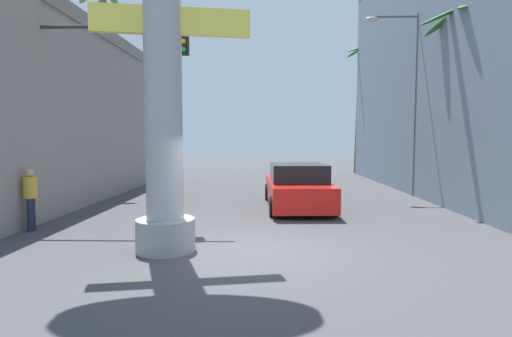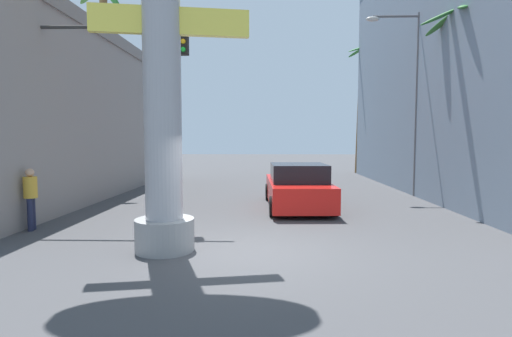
{
  "view_description": "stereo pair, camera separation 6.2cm",
  "coord_description": "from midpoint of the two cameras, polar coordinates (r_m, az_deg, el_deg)",
  "views": [
    {
      "loc": [
        0.35,
        -8.4,
        2.42
      ],
      "look_at": [
        0.0,
        4.52,
        1.46
      ],
      "focal_mm": 28.0,
      "sensor_mm": 36.0,
      "label": 1
    },
    {
      "loc": [
        0.41,
        -8.4,
        2.42
      ],
      "look_at": [
        0.0,
        4.52,
        1.46
      ],
      "focal_mm": 28.0,
      "sensor_mm": 36.0,
      "label": 2
    }
  ],
  "objects": [
    {
      "name": "ground_plane",
      "position": [
        18.56,
        0.63,
        -3.23
      ],
      "size": [
        89.03,
        89.03,
        0.0
      ],
      "primitive_type": "plane",
      "color": "#424244"
    },
    {
      "name": "building_left",
      "position": [
        19.19,
        -32.09,
        6.65
      ],
      "size": [
        8.53,
        16.7,
        6.85
      ],
      "color": "gray",
      "rests_on": "ground"
    },
    {
      "name": "building_right",
      "position": [
        20.95,
        30.96,
        14.22
      ],
      "size": [
        7.53,
        20.32,
        12.5
      ],
      "color": "slate",
      "rests_on": "ground"
    },
    {
      "name": "neon_sign_pole",
      "position": [
        8.99,
        -13.13,
        18.58
      ],
      "size": [
        3.64,
        1.27,
        10.02
      ],
      "color": "#9E9EA3",
      "rests_on": "ground"
    },
    {
      "name": "street_lamp",
      "position": [
        18.11,
        21.22,
        10.69
      ],
      "size": [
        2.28,
        0.28,
        7.6
      ],
      "color": "#59595E",
      "rests_on": "ground"
    },
    {
      "name": "traffic_light_mast",
      "position": [
        12.66,
        -23.16,
        11.35
      ],
      "size": [
        5.5,
        0.32,
        5.69
      ],
      "color": "#333333",
      "rests_on": "ground"
    },
    {
      "name": "car_lead",
      "position": [
        14.12,
        6.08,
        -2.75
      ],
      "size": [
        2.29,
        5.01,
        1.56
      ],
      "color": "black",
      "rests_on": "ground"
    },
    {
      "name": "palm_tree_far_right",
      "position": [
        29.17,
        14.86,
        9.67
      ],
      "size": [
        2.85,
        2.8,
        8.86
      ],
      "color": "brown",
      "rests_on": "ground"
    },
    {
      "name": "palm_tree_near_right",
      "position": [
        15.51,
        27.92,
        10.48
      ],
      "size": [
        3.02,
        2.78,
        6.96
      ],
      "color": "brown",
      "rests_on": "ground"
    },
    {
      "name": "palm_tree_mid_left",
      "position": [
        20.0,
        -21.0,
        13.51
      ],
      "size": [
        3.03,
        3.07,
        9.51
      ],
      "color": "brown",
      "rests_on": "ground"
    },
    {
      "name": "pedestrian_curb_left",
      "position": [
        12.07,
        -29.38,
        -3.22
      ],
      "size": [
        0.41,
        0.41,
        1.65
      ],
      "color": "#1E233F",
      "rests_on": "ground"
    }
  ]
}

